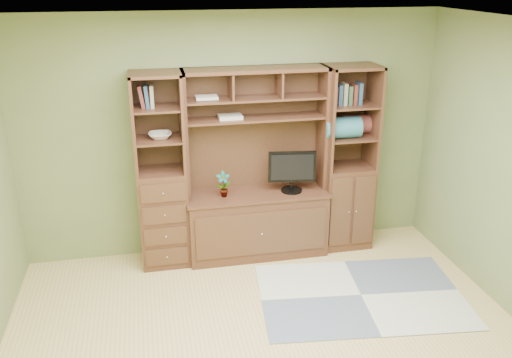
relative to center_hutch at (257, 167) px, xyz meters
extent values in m
cube|color=#D8B872|center=(-0.21, -1.73, -1.02)|extent=(4.60, 4.10, 0.04)
cube|color=white|center=(-0.21, -1.73, 1.58)|extent=(4.60, 4.10, 0.04)
cube|color=olive|center=(-0.21, 0.27, 0.28)|extent=(4.50, 0.04, 2.60)
cube|color=#4B2A1A|center=(0.00, 0.00, 0.00)|extent=(1.54, 0.53, 2.05)
cube|color=#4B2A1A|center=(-1.00, 0.04, 0.00)|extent=(0.50, 0.45, 2.05)
cube|color=#4B2A1A|center=(1.02, 0.04, 0.00)|extent=(0.55, 0.45, 2.05)
cube|color=#9EA3A4|center=(0.81, -1.05, -1.02)|extent=(2.08, 1.51, 0.01)
cube|color=black|center=(0.37, -0.03, 0.02)|extent=(0.53, 0.29, 0.62)
imported|color=#B0583B|center=(-0.37, -0.03, -0.16)|extent=(0.15, 0.10, 0.28)
cube|color=beige|center=(-0.26, 0.09, 0.53)|extent=(0.24, 0.18, 0.04)
imported|color=silver|center=(-0.98, 0.04, 0.39)|extent=(0.23, 0.23, 0.06)
cube|color=#2D6C78|center=(0.92, -0.01, 0.38)|extent=(0.39, 0.23, 0.23)
cube|color=brown|center=(1.16, 0.12, 0.37)|extent=(0.37, 0.20, 0.20)
camera|label=1|loc=(-1.11, -5.25, 1.94)|focal=38.00mm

